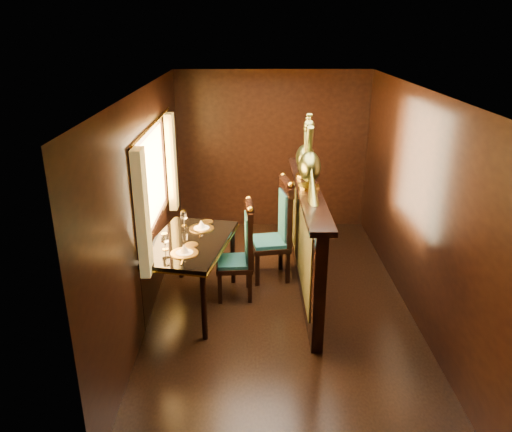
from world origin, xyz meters
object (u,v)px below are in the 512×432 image
object	(u,v)px
dining_table	(189,247)
chair_left	(243,248)
peacock_right	(306,146)
chair_right	(279,226)
peacock_left	(310,154)

from	to	relation	value
dining_table	chair_left	world-z (taller)	chair_left
peacock_right	chair_right	bearing A→B (deg)	-174.89
chair_right	peacock_left	distance (m)	1.19
dining_table	peacock_right	world-z (taller)	peacock_right
dining_table	peacock_right	distance (m)	1.85
dining_table	peacock_left	bearing A→B (deg)	22.66
chair_left	peacock_left	bearing A→B (deg)	-0.09
chair_left	chair_right	bearing A→B (deg)	43.63
dining_table	chair_right	bearing A→B (deg)	45.22
chair_right	peacock_left	bearing A→B (deg)	-65.33
peacock_left	peacock_right	size ratio (longest dim) A/B	1.07
chair_left	peacock_left	distance (m)	1.37
dining_table	chair_right	world-z (taller)	chair_right
dining_table	chair_right	size ratio (longest dim) A/B	1.14
chair_left	chair_right	distance (m)	0.67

